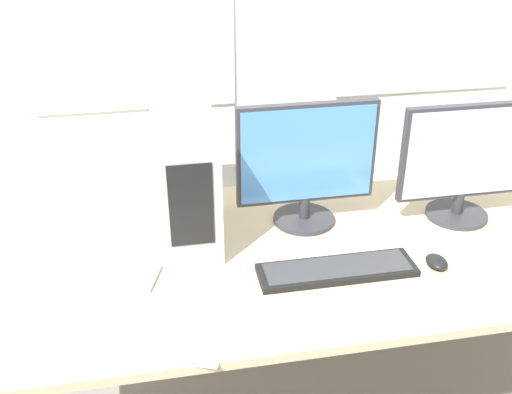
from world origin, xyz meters
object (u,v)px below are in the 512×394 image
mouse (437,262)px  keyboard (337,270)px  monitor_right_near (466,161)px  cell_phone (143,278)px  monitor_main (306,163)px  pc_tower (185,175)px

mouse → keyboard: bearing=176.1°
monitor_right_near → keyboard: 0.60m
keyboard → cell_phone: size_ratio=3.23×
monitor_main → monitor_right_near: 0.53m
monitor_main → keyboard: bearing=-87.1°
cell_phone → keyboard: bearing=10.3°
keyboard → pc_tower: bearing=143.3°
keyboard → cell_phone: bearing=172.3°
keyboard → cell_phone: 0.57m
monitor_main → monitor_right_near: bearing=-7.3°
pc_tower → mouse: size_ratio=5.16×
pc_tower → keyboard: 0.55m
monitor_main → keyboard: monitor_main is taller
monitor_main → keyboard: size_ratio=0.98×
pc_tower → keyboard: size_ratio=0.91×
pc_tower → monitor_main: pc_tower is taller
monitor_main → monitor_right_near: monitor_main is taller
cell_phone → mouse: bearing=11.6°
keyboard → mouse: 0.31m
monitor_right_near → cell_phone: (-1.07, -0.17, -0.20)m
pc_tower → keyboard: (0.41, -0.30, -0.20)m
mouse → monitor_right_near: bearing=52.7°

